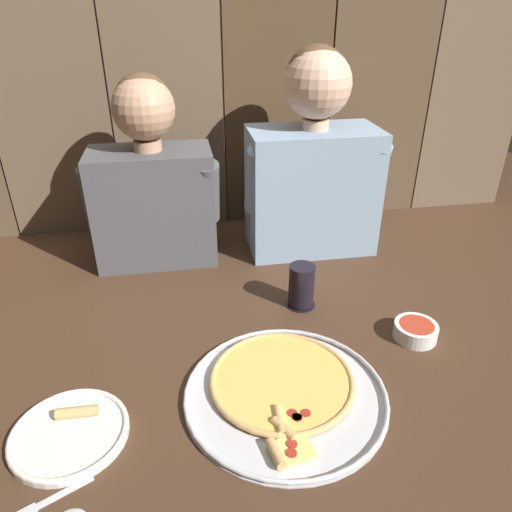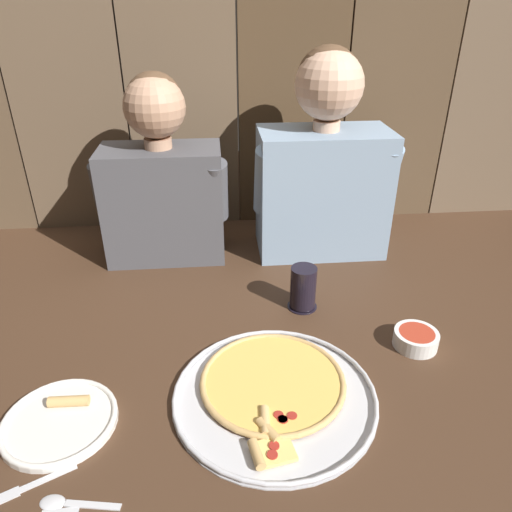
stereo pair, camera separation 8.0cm
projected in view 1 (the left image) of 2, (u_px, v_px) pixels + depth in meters
name	position (u px, v px, depth m)	size (l,w,h in m)	color
ground_plane	(261.00, 340.00, 1.17)	(3.20, 3.20, 0.00)	#422B1C
pizza_tray	(284.00, 389.00, 1.01)	(0.43, 0.43, 0.03)	silver
dinner_plate	(70.00, 432.00, 0.91)	(0.22, 0.22, 0.03)	white
drinking_glass	(301.00, 286.00, 1.27)	(0.08, 0.08, 0.12)	black
dipping_bowl	(416.00, 330.00, 1.16)	(0.11, 0.11, 0.04)	white
table_fork	(51.00, 499.00, 0.80)	(0.12, 0.07, 0.01)	silver
diner_left	(152.00, 181.00, 1.41)	(0.39, 0.20, 0.56)	#4C4C51
diner_right	(313.00, 162.00, 1.47)	(0.43, 0.22, 0.62)	#849EB7
wooden_backdrop_wall	(221.00, 30.00, 1.48)	(2.19, 0.03, 1.29)	brown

